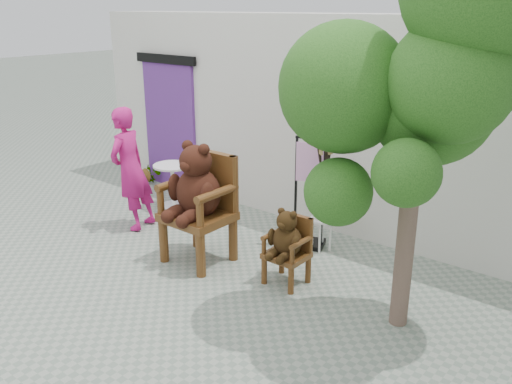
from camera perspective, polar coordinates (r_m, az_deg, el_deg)
ground_plane at (r=6.33m, az=-7.32°, el=-10.50°), size 60.00×60.00×0.00m
back_wall at (r=8.11m, az=8.27°, el=7.46°), size 9.00×1.00×3.00m
doorway at (r=9.66m, az=-9.03°, el=7.25°), size 1.40×0.11×2.33m
chair_big at (r=6.74m, az=-6.07°, el=-0.15°), size 0.79×0.82×1.56m
chair_small at (r=6.27m, az=3.32°, el=-5.17°), size 0.46×0.50×0.93m
person at (r=7.97m, az=-13.06°, el=2.36°), size 0.57×0.73×1.76m
cafe_table at (r=8.79m, az=-8.76°, el=1.19°), size 0.60×0.60×0.70m
display_stand at (r=7.24m, az=5.55°, el=-1.38°), size 0.54×0.49×1.51m
stool_bucket at (r=7.11m, az=7.03°, el=-1.36°), size 0.32×0.32×1.45m
tree at (r=4.97m, az=19.23°, el=12.94°), size 2.39×1.88×3.88m
potted_plant at (r=10.04m, az=-11.25°, el=1.99°), size 0.42×0.37×0.44m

